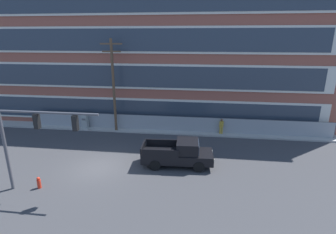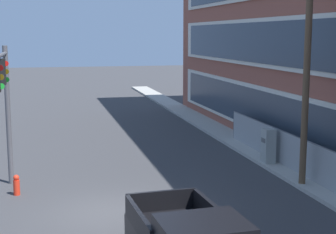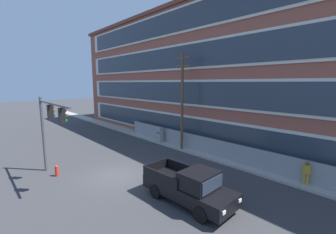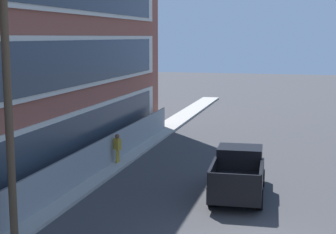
% 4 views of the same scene
% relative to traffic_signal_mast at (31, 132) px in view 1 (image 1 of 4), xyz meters
% --- Properties ---
extents(ground_plane, '(160.00, 160.00, 0.00)m').
position_rel_traffic_signal_mast_xyz_m(ground_plane, '(2.48, 3.43, -3.98)').
color(ground_plane, '#38383A').
extents(sidewalk_building_side, '(80.00, 1.73, 0.16)m').
position_rel_traffic_signal_mast_xyz_m(sidewalk_building_side, '(2.48, 11.74, -3.90)').
color(sidewalk_building_side, '#9E9B93').
rests_on(sidewalk_building_side, ground).
extents(brick_mill_building, '(46.52, 9.92, 14.63)m').
position_rel_traffic_signal_mast_xyz_m(brick_mill_building, '(1.06, 17.27, 3.35)').
color(brick_mill_building, brown).
rests_on(brick_mill_building, ground).
extents(chain_link_fence, '(30.35, 0.06, 1.70)m').
position_rel_traffic_signal_mast_xyz_m(chain_link_fence, '(7.41, 11.73, -3.11)').
color(chain_link_fence, gray).
rests_on(chain_link_fence, ground).
extents(traffic_signal_mast, '(6.26, 0.43, 5.52)m').
position_rel_traffic_signal_mast_xyz_m(traffic_signal_mast, '(0.00, 0.00, 0.00)').
color(traffic_signal_mast, '#4C4C51').
rests_on(traffic_signal_mast, ground).
extents(pickup_truck_black, '(5.45, 2.38, 1.99)m').
position_rel_traffic_signal_mast_xyz_m(pickup_truck_black, '(8.41, 4.63, -3.03)').
color(pickup_truck_black, black).
rests_on(pickup_truck_black, ground).
extents(utility_pole_near_corner, '(2.13, 0.26, 9.24)m').
position_rel_traffic_signal_mast_xyz_m(utility_pole_near_corner, '(1.33, 11.15, 1.06)').
color(utility_pole_near_corner, brown).
rests_on(utility_pole_near_corner, ground).
extents(electrical_cabinet, '(0.59, 0.52, 1.73)m').
position_rel_traffic_signal_mast_xyz_m(electrical_cabinet, '(-2.05, 11.23, -3.11)').
color(electrical_cabinet, '#939993').
rests_on(electrical_cabinet, ground).
extents(pedestrian_near_cabinet, '(0.42, 0.47, 1.69)m').
position_rel_traffic_signal_mast_xyz_m(pedestrian_near_cabinet, '(11.98, 11.45, -3.00)').
color(pedestrian_near_cabinet, '#B7932D').
rests_on(pedestrian_near_cabinet, ground).
extents(fire_hydrant, '(0.24, 0.24, 0.78)m').
position_rel_traffic_signal_mast_xyz_m(fire_hydrant, '(-0.26, 0.29, -3.59)').
color(fire_hydrant, red).
rests_on(fire_hydrant, ground).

